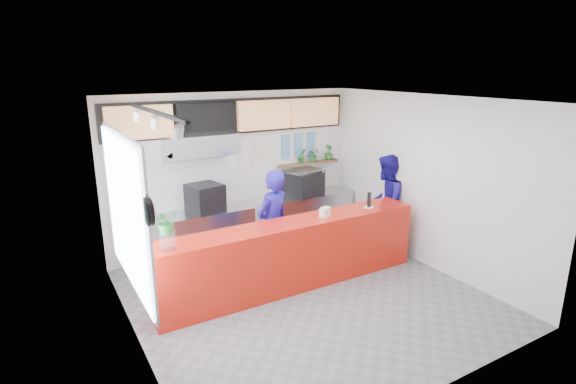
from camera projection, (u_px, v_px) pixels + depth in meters
name	position (u px, v px, depth m)	size (l,w,h in m)	color
floor	(305.00, 296.00, 6.97)	(5.00, 5.00, 0.00)	slate
ceiling	(308.00, 100.00, 6.16)	(5.00, 5.00, 0.00)	silver
wall_back	(236.00, 171.00, 8.64)	(5.00, 5.00, 0.00)	white
wall_left	(130.00, 236.00, 5.34)	(5.00, 5.00, 0.00)	white
wall_right	(427.00, 182.00, 7.79)	(5.00, 5.00, 0.00)	white
service_counter	(292.00, 255.00, 7.15)	(4.50, 0.60, 1.10)	red
cream_band	(234.00, 113.00, 8.33)	(5.00, 0.02, 0.80)	beige
prep_bench	(205.00, 235.00, 8.28)	(1.80, 0.60, 0.90)	#B2B5BA
panini_oven	(205.00, 198.00, 8.11)	(0.55, 0.55, 0.50)	black
extraction_hood	(201.00, 144.00, 7.78)	(1.20, 0.70, 0.35)	#B2B5BA
hood_lip	(201.00, 155.00, 7.83)	(1.20, 0.70, 0.08)	#B2B5BA
right_bench	(309.00, 214.00, 9.41)	(1.80, 0.60, 0.90)	#B2B5BA
espresso_machine	(303.00, 183.00, 9.14)	(0.79, 0.56, 0.51)	black
espresso_tray	(303.00, 172.00, 9.07)	(0.74, 0.51, 0.07)	#ADAEB4
herb_shelf	(308.00, 163.00, 9.34)	(1.40, 0.18, 0.04)	brown
menu_board_far_left	(140.00, 122.00, 7.39)	(1.10, 0.10, 0.55)	tan
menu_board_mid_left	(206.00, 118.00, 7.96)	(1.10, 0.10, 0.55)	black
menu_board_mid_right	(264.00, 115.00, 8.53)	(1.10, 0.10, 0.55)	tan
menu_board_far_right	(315.00, 112.00, 9.10)	(1.10, 0.10, 0.55)	tan
soffit	(235.00, 116.00, 8.32)	(4.80, 0.04, 0.65)	black
window_pane	(126.00, 213.00, 5.55)	(0.04, 2.20, 1.90)	silver
window_frame	(127.00, 212.00, 5.56)	(0.03, 2.30, 2.00)	#B2B5BA
wall_clock_rim	(149.00, 212.00, 4.46)	(0.30, 0.30, 0.05)	black
wall_clock_face	(152.00, 211.00, 4.48)	(0.26, 0.26, 0.02)	white
track_rail	(154.00, 112.00, 5.14)	(0.05, 2.40, 0.04)	black
dec_plate_a	(243.00, 158.00, 8.62)	(0.24, 0.24, 0.03)	silver
dec_plate_b	(257.00, 161.00, 8.79)	(0.24, 0.24, 0.03)	silver
dec_plate_c	(244.00, 173.00, 8.70)	(0.24, 0.24, 0.03)	silver
dec_plate_d	(259.00, 148.00, 8.75)	(0.24, 0.24, 0.03)	silver
photo_frame_a	(286.00, 141.00, 9.02)	(0.20, 0.02, 0.25)	#598CBF
photo_frame_b	(298.00, 139.00, 9.17)	(0.20, 0.02, 0.25)	#598CBF
photo_frame_c	(311.00, 138.00, 9.32)	(0.20, 0.02, 0.25)	#598CBF
photo_frame_d	(286.00, 153.00, 9.09)	(0.20, 0.02, 0.25)	#598CBF
photo_frame_e	(298.00, 152.00, 9.24)	(0.20, 0.02, 0.25)	#598CBF
photo_frame_f	(310.00, 150.00, 9.38)	(0.20, 0.02, 0.25)	#598CBF
staff_center	(273.00, 225.00, 7.39)	(0.67, 0.44, 1.85)	navy
staff_right	(386.00, 202.00, 8.62)	(0.90, 0.70, 1.85)	navy
herb_b	(302.00, 156.00, 9.21)	(0.17, 0.14, 0.31)	#226222
herb_c	(313.00, 155.00, 9.35)	(0.27, 0.23, 0.30)	#226222
herb_d	(329.00, 152.00, 9.54)	(0.18, 0.16, 0.32)	#226222
glass_vase	(168.00, 241.00, 5.92)	(0.21, 0.21, 0.25)	silver
basil_vase	(166.00, 221.00, 5.85)	(0.31, 0.27, 0.35)	#226222
napkin_holder	(325.00, 212.00, 7.24)	(0.17, 0.11, 0.15)	silver
white_plate	(369.00, 207.00, 7.72)	(0.17, 0.17, 0.01)	silver
pepper_mill	(369.00, 200.00, 7.68)	(0.06, 0.06, 0.25)	black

